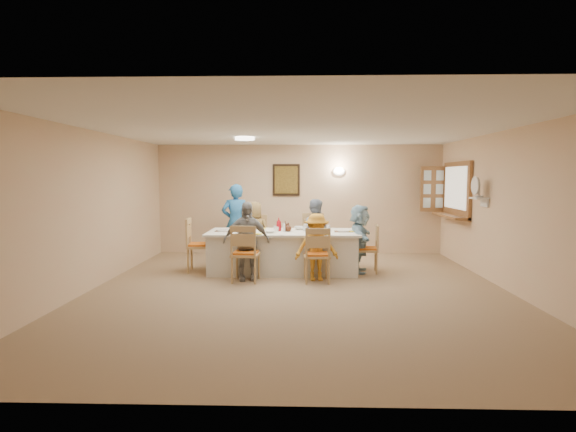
{
  "coord_description": "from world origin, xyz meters",
  "views": [
    {
      "loc": [
        0.03,
        -6.82,
        1.77
      ],
      "look_at": [
        -0.2,
        1.4,
        1.05
      ],
      "focal_mm": 28.0,
      "sensor_mm": 36.0,
      "label": 1
    }
  ],
  "objects_px": {
    "desk_fan": "(478,190)",
    "chair_front_right": "(317,254)",
    "caregiver": "(236,222)",
    "chair_left_end": "(200,245)",
    "chair_right_end": "(366,248)",
    "diner_right_end": "(360,239)",
    "diner_front_right": "(317,247)",
    "chair_front_left": "(246,253)",
    "diner_back_right": "(314,232)",
    "dining_table": "(283,252)",
    "serving_hatch": "(457,190)",
    "diner_front_left": "(246,241)",
    "condiment_ketchup": "(279,224)",
    "chair_back_right": "(314,239)",
    "chair_back_left": "(255,239)",
    "diner_back_left": "(255,233)"
  },
  "relations": [
    {
      "from": "desk_fan",
      "to": "diner_back_right",
      "type": "height_order",
      "value": "desk_fan"
    },
    {
      "from": "chair_right_end",
      "to": "diner_front_right",
      "type": "xyz_separation_m",
      "value": [
        -0.95,
        -0.68,
        0.13
      ]
    },
    {
      "from": "chair_right_end",
      "to": "condiment_ketchup",
      "type": "distance_m",
      "value": 1.69
    },
    {
      "from": "diner_front_left",
      "to": "chair_front_left",
      "type": "bearing_deg",
      "value": -101.7
    },
    {
      "from": "dining_table",
      "to": "serving_hatch",
      "type": "bearing_deg",
      "value": 15.29
    },
    {
      "from": "chair_left_end",
      "to": "chair_back_left",
      "type": "bearing_deg",
      "value": -54.44
    },
    {
      "from": "diner_back_left",
      "to": "chair_front_left",
      "type": "bearing_deg",
      "value": 95.85
    },
    {
      "from": "chair_right_end",
      "to": "caregiver",
      "type": "distance_m",
      "value": 2.87
    },
    {
      "from": "chair_front_right",
      "to": "diner_front_left",
      "type": "bearing_deg",
      "value": -8.76
    },
    {
      "from": "diner_right_end",
      "to": "dining_table",
      "type": "bearing_deg",
      "value": 99.1
    },
    {
      "from": "diner_right_end",
      "to": "caregiver",
      "type": "bearing_deg",
      "value": 74.14
    },
    {
      "from": "dining_table",
      "to": "diner_back_left",
      "type": "xyz_separation_m",
      "value": [
        -0.6,
        0.68,
        0.26
      ]
    },
    {
      "from": "chair_front_left",
      "to": "diner_back_right",
      "type": "bearing_deg",
      "value": -124.98
    },
    {
      "from": "diner_front_left",
      "to": "caregiver",
      "type": "distance_m",
      "value": 1.89
    },
    {
      "from": "dining_table",
      "to": "chair_back_left",
      "type": "relative_size",
      "value": 2.79
    },
    {
      "from": "diner_front_left",
      "to": "diner_right_end",
      "type": "xyz_separation_m",
      "value": [
        2.02,
        0.68,
        -0.05
      ]
    },
    {
      "from": "diner_back_right",
      "to": "condiment_ketchup",
      "type": "distance_m",
      "value": 0.95
    },
    {
      "from": "chair_right_end",
      "to": "diner_front_left",
      "type": "xyz_separation_m",
      "value": [
        -2.15,
        -0.68,
        0.23
      ]
    },
    {
      "from": "chair_right_end",
      "to": "diner_right_end",
      "type": "height_order",
      "value": "diner_right_end"
    },
    {
      "from": "desk_fan",
      "to": "diner_back_left",
      "type": "bearing_deg",
      "value": 164.98
    },
    {
      "from": "desk_fan",
      "to": "caregiver",
      "type": "xyz_separation_m",
      "value": [
        -4.44,
        1.54,
        -0.74
      ]
    },
    {
      "from": "chair_right_end",
      "to": "chair_back_left",
      "type": "bearing_deg",
      "value": -104.99
    },
    {
      "from": "condiment_ketchup",
      "to": "diner_front_left",
      "type": "bearing_deg",
      "value": -125.21
    },
    {
      "from": "caregiver",
      "to": "serving_hatch",
      "type": "bearing_deg",
      "value": 165.4
    },
    {
      "from": "chair_right_end",
      "to": "diner_front_right",
      "type": "height_order",
      "value": "diner_front_right"
    },
    {
      "from": "chair_back_right",
      "to": "diner_front_left",
      "type": "xyz_separation_m",
      "value": [
        -1.2,
        -1.48,
        0.16
      ]
    },
    {
      "from": "serving_hatch",
      "to": "caregiver",
      "type": "height_order",
      "value": "serving_hatch"
    },
    {
      "from": "chair_right_end",
      "to": "diner_back_right",
      "type": "distance_m",
      "value": 1.19
    },
    {
      "from": "desk_fan",
      "to": "diner_front_right",
      "type": "height_order",
      "value": "desk_fan"
    },
    {
      "from": "diner_back_right",
      "to": "diner_front_left",
      "type": "bearing_deg",
      "value": 56.4
    },
    {
      "from": "desk_fan",
      "to": "chair_front_right",
      "type": "bearing_deg",
      "value": -171.69
    },
    {
      "from": "chair_back_right",
      "to": "caregiver",
      "type": "xyz_separation_m",
      "value": [
        -1.65,
        0.35,
        0.29
      ]
    },
    {
      "from": "desk_fan",
      "to": "diner_front_left",
      "type": "xyz_separation_m",
      "value": [
        -3.99,
        -0.29,
        -0.88
      ]
    },
    {
      "from": "diner_right_end",
      "to": "desk_fan",
      "type": "bearing_deg",
      "value": -92.12
    },
    {
      "from": "caregiver",
      "to": "chair_left_end",
      "type": "bearing_deg",
      "value": 54.31
    },
    {
      "from": "chair_back_right",
      "to": "chair_right_end",
      "type": "relative_size",
      "value": 1.16
    },
    {
      "from": "chair_back_left",
      "to": "chair_left_end",
      "type": "relative_size",
      "value": 0.99
    },
    {
      "from": "chair_back_right",
      "to": "chair_left_end",
      "type": "height_order",
      "value": "chair_back_right"
    },
    {
      "from": "chair_front_left",
      "to": "caregiver",
      "type": "distance_m",
      "value": 2.03
    },
    {
      "from": "condiment_ketchup",
      "to": "chair_front_right",
      "type": "bearing_deg",
      "value": -51.55
    },
    {
      "from": "diner_back_left",
      "to": "diner_right_end",
      "type": "relative_size",
      "value": 1.02
    },
    {
      "from": "dining_table",
      "to": "chair_left_end",
      "type": "relative_size",
      "value": 2.75
    },
    {
      "from": "diner_front_right",
      "to": "condiment_ketchup",
      "type": "relative_size",
      "value": 4.52
    },
    {
      "from": "caregiver",
      "to": "chair_right_end",
      "type": "bearing_deg",
      "value": 143.95
    },
    {
      "from": "diner_back_right",
      "to": "caregiver",
      "type": "bearing_deg",
      "value": -8.08
    },
    {
      "from": "caregiver",
      "to": "diner_front_left",
      "type": "bearing_deg",
      "value": 91.62
    },
    {
      "from": "diner_front_left",
      "to": "diner_back_right",
      "type": "bearing_deg",
      "value": 36.87
    },
    {
      "from": "chair_back_left",
      "to": "diner_back_left",
      "type": "relative_size",
      "value": 0.77
    },
    {
      "from": "chair_front_right",
      "to": "chair_back_left",
      "type": "bearing_deg",
      "value": -56.18
    },
    {
      "from": "chair_front_right",
      "to": "chair_right_end",
      "type": "height_order",
      "value": "chair_front_right"
    }
  ]
}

